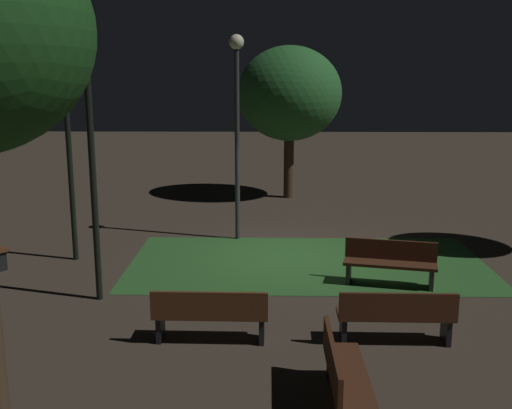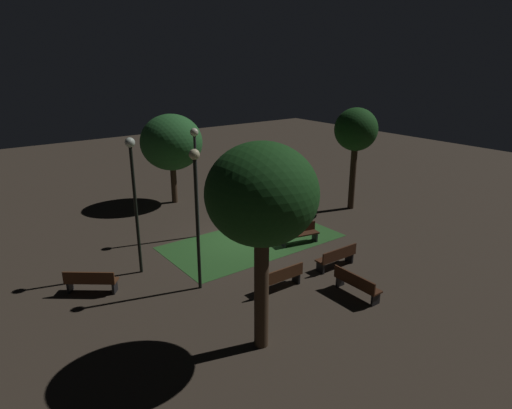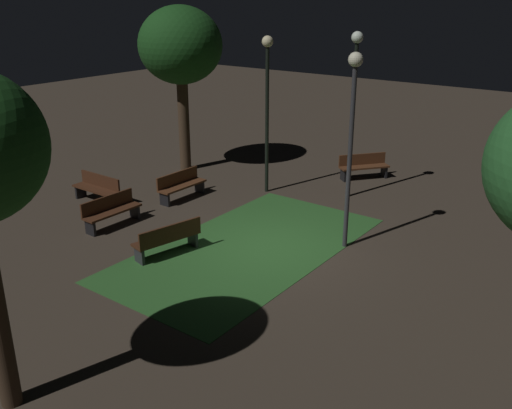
% 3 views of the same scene
% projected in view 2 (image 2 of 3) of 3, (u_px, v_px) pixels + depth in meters
% --- Properties ---
extents(ground_plane, '(60.00, 60.00, 0.00)m').
position_uv_depth(ground_plane, '(241.00, 240.00, 20.22)').
color(ground_plane, '#3D3328').
extents(grass_lawn, '(7.83, 4.12, 0.01)m').
position_uv_depth(grass_lawn, '(253.00, 241.00, 20.07)').
color(grass_lawn, '#2D6028').
rests_on(grass_lawn, ground).
extents(bench_back_row, '(1.81, 0.52, 0.88)m').
position_uv_depth(bench_back_row, '(281.00, 277.00, 15.80)').
color(bench_back_row, '#512D19').
rests_on(bench_back_row, ground).
extents(bench_lawn_edge, '(1.81, 0.51, 0.88)m').
position_uv_depth(bench_lawn_edge, '(337.00, 257.00, 17.44)').
color(bench_lawn_edge, '#422314').
rests_on(bench_lawn_edge, ground).
extents(bench_by_lamp, '(1.86, 0.86, 0.88)m').
position_uv_depth(bench_by_lamp, '(299.00, 233.00, 19.76)').
color(bench_by_lamp, '#422314').
rests_on(bench_by_lamp, ground).
extents(bench_near_trees, '(1.71, 1.49, 0.88)m').
position_uv_depth(bench_near_trees, '(91.00, 281.00, 15.57)').
color(bench_near_trees, '#512D19').
rests_on(bench_near_trees, ground).
extents(bench_front_right, '(0.49, 1.80, 0.88)m').
position_uv_depth(bench_front_right, '(356.00, 283.00, 15.39)').
color(bench_front_right, '#422314').
rests_on(bench_front_right, ground).
extents(tree_left_canopy, '(2.99, 2.99, 5.94)m').
position_uv_depth(tree_left_canopy, '(262.00, 196.00, 11.49)').
color(tree_left_canopy, '#423021').
rests_on(tree_left_canopy, ground).
extents(tree_right_canopy, '(2.25, 2.25, 5.45)m').
position_uv_depth(tree_right_canopy, '(356.00, 131.00, 23.15)').
color(tree_right_canopy, '#38281C').
rests_on(tree_right_canopy, ground).
extents(tree_tall_center, '(3.40, 3.40, 5.00)m').
position_uv_depth(tree_tall_center, '(171.00, 143.00, 24.41)').
color(tree_tall_center, '#423021').
rests_on(tree_tall_center, ground).
extents(lamp_post_path_center, '(0.36, 0.36, 5.08)m').
position_uv_depth(lamp_post_path_center, '(196.00, 198.00, 15.00)').
color(lamp_post_path_center, black).
rests_on(lamp_post_path_center, ground).
extents(lamp_post_plaza_west, '(0.36, 0.36, 5.02)m').
position_uv_depth(lamp_post_plaza_west, '(196.00, 166.00, 19.59)').
color(lamp_post_plaza_west, '#333338').
rests_on(lamp_post_plaza_west, ground).
extents(lamp_post_plaza_east, '(0.36, 0.36, 5.24)m').
position_uv_depth(lamp_post_plaza_east, '(134.00, 185.00, 16.15)').
color(lamp_post_plaza_east, black).
rests_on(lamp_post_plaza_east, ground).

